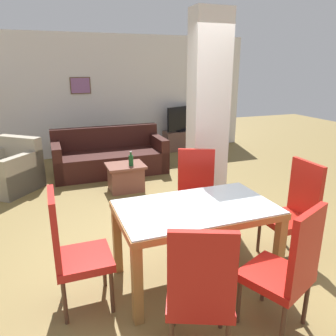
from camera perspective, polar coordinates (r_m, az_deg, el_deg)
name	(u,v)px	position (r m, az deg, el deg)	size (l,w,h in m)	color
ground_plane	(194,277)	(3.45, 4.60, -18.42)	(18.00, 18.00, 0.00)	olive
back_wall	(101,96)	(7.79, -11.66, 12.13)	(7.20, 0.09, 2.70)	silver
divider_pillar	(208,118)	(4.43, 6.96, 8.60)	(0.50, 0.31, 2.70)	silver
dining_table	(196,223)	(3.14, 4.87, -9.49)	(1.46, 0.86, 0.77)	#9D6B36
dining_chair_far_right	(196,192)	(3.95, 4.82, -4.19)	(0.61, 0.61, 1.07)	red
dining_chair_near_right	(288,267)	(2.72, 20.12, -15.91)	(0.60, 0.60, 1.07)	red
dining_chair_head_left	(72,248)	(2.91, -16.40, -13.24)	(0.46, 0.46, 1.07)	red
dining_chair_head_right	(295,208)	(3.76, 21.17, -6.51)	(0.46, 0.46, 1.07)	red
dining_chair_near_left	(200,289)	(2.37, 5.63, -20.31)	(0.60, 0.60, 1.07)	red
sofa	(110,158)	(6.52, -10.12, 1.75)	(2.12, 0.93, 0.86)	#351612
armchair	(10,173)	(6.10, -25.83, -0.77)	(1.17, 1.17, 0.87)	#A09580
coffee_table	(126,177)	(5.54, -7.36, -1.56)	(0.62, 0.52, 0.45)	brown
bottle	(131,160)	(5.38, -6.47, 1.37)	(0.08, 0.08, 0.24)	#194C23
tv_stand	(183,140)	(8.23, 2.70, 4.87)	(0.98, 0.40, 0.47)	brown
tv_screen	(184,119)	(8.13, 2.76, 8.54)	(1.00, 0.45, 0.61)	black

